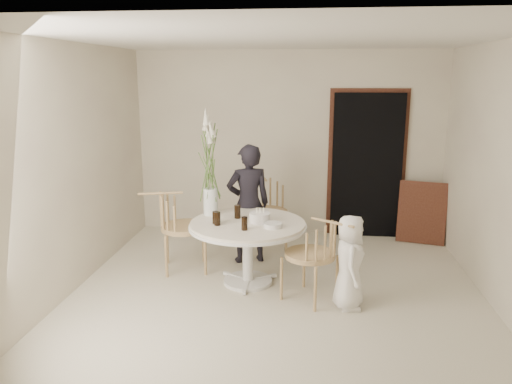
# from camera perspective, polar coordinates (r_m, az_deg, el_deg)

# --- Properties ---
(ground) EXTENTS (4.50, 4.50, 0.00)m
(ground) POSITION_cam_1_polar(r_m,az_deg,el_deg) (5.62, 2.36, -11.47)
(ground) COLOR beige
(ground) RESTS_ON ground
(room_shell) EXTENTS (4.50, 4.50, 4.50)m
(room_shell) POSITION_cam_1_polar(r_m,az_deg,el_deg) (5.15, 2.53, 5.11)
(room_shell) COLOR silver
(room_shell) RESTS_ON ground
(doorway) EXTENTS (1.00, 0.10, 2.10)m
(doorway) POSITION_cam_1_polar(r_m,az_deg,el_deg) (7.44, 12.53, 2.91)
(doorway) COLOR black
(doorway) RESTS_ON ground
(door_trim) EXTENTS (1.12, 0.03, 2.22)m
(door_trim) POSITION_cam_1_polar(r_m,az_deg,el_deg) (7.47, 12.53, 3.42)
(door_trim) COLOR #5A2F1F
(door_trim) RESTS_ON ground
(table) EXTENTS (1.33, 1.33, 0.73)m
(table) POSITION_cam_1_polar(r_m,az_deg,el_deg) (5.66, -0.95, -4.58)
(table) COLOR silver
(table) RESTS_ON ground
(picture_frame) EXTENTS (0.69, 0.35, 0.88)m
(picture_frame) POSITION_cam_1_polar(r_m,az_deg,el_deg) (7.47, 18.44, -2.25)
(picture_frame) COLOR #5A2F1F
(picture_frame) RESTS_ON ground
(chair_far) EXTENTS (0.65, 0.68, 1.00)m
(chair_far) POSITION_cam_1_polar(r_m,az_deg,el_deg) (6.83, 0.98, -1.18)
(chair_far) COLOR tan
(chair_far) RESTS_ON ground
(chair_right) EXTENTS (0.70, 0.69, 0.93)m
(chair_right) POSITION_cam_1_polar(r_m,az_deg,el_deg) (5.23, 7.40, -6.42)
(chair_right) COLOR tan
(chair_right) RESTS_ON ground
(chair_left) EXTENTS (0.68, 0.65, 1.00)m
(chair_left) POSITION_cam_1_polar(r_m,az_deg,el_deg) (6.11, -9.48, -3.11)
(chair_left) COLOR tan
(chair_left) RESTS_ON ground
(girl) EXTENTS (0.64, 0.53, 1.52)m
(girl) POSITION_cam_1_polar(r_m,az_deg,el_deg) (6.29, -0.88, -1.37)
(girl) COLOR black
(girl) RESTS_ON ground
(boy) EXTENTS (0.32, 0.49, 0.99)m
(boy) POSITION_cam_1_polar(r_m,az_deg,el_deg) (5.20, 10.63, -7.89)
(boy) COLOR white
(boy) RESTS_ON ground
(birthday_cake) EXTENTS (0.24, 0.24, 0.16)m
(birthday_cake) POSITION_cam_1_polar(r_m,az_deg,el_deg) (5.60, 0.44, -2.94)
(birthday_cake) COLOR silver
(birthday_cake) RESTS_ON table
(cola_tumbler_a) EXTENTS (0.08, 0.08, 0.15)m
(cola_tumbler_a) POSITION_cam_1_polar(r_m,az_deg,el_deg) (5.51, -4.45, -3.06)
(cola_tumbler_a) COLOR black
(cola_tumbler_a) RESTS_ON table
(cola_tumbler_b) EXTENTS (0.07, 0.07, 0.14)m
(cola_tumbler_b) POSITION_cam_1_polar(r_m,az_deg,el_deg) (5.33, -1.32, -3.62)
(cola_tumbler_b) COLOR black
(cola_tumbler_b) RESTS_ON table
(cola_tumbler_c) EXTENTS (0.08, 0.08, 0.14)m
(cola_tumbler_c) POSITION_cam_1_polar(r_m,az_deg,el_deg) (5.57, -4.68, -2.92)
(cola_tumbler_c) COLOR black
(cola_tumbler_c) RESTS_ON table
(cola_tumbler_d) EXTENTS (0.10, 0.10, 0.15)m
(cola_tumbler_d) POSITION_cam_1_polar(r_m,az_deg,el_deg) (5.76, -2.14, -2.27)
(cola_tumbler_d) COLOR black
(cola_tumbler_d) RESTS_ON table
(plate_stack) EXTENTS (0.23, 0.23, 0.05)m
(plate_stack) POSITION_cam_1_polar(r_m,az_deg,el_deg) (5.43, 1.92, -3.81)
(plate_stack) COLOR silver
(plate_stack) RESTS_ON table
(flower_vase) EXTENTS (0.17, 0.17, 1.26)m
(flower_vase) POSITION_cam_1_polar(r_m,az_deg,el_deg) (5.83, -5.30, 2.74)
(flower_vase) COLOR silver
(flower_vase) RESTS_ON table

